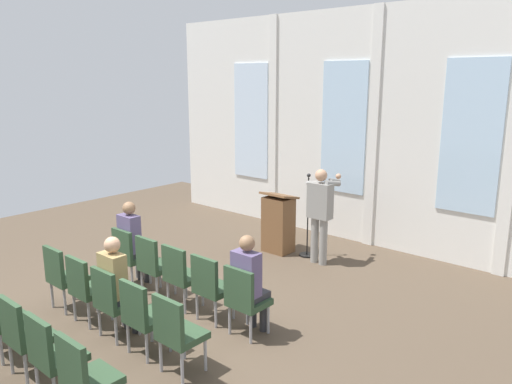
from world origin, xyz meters
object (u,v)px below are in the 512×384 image
(speaker, at_px, (320,209))
(chair_r1_c2, at_px, (112,298))
(audience_r0_c0, at_px, (132,239))
(chair_r1_c0, at_px, (63,274))
(lectern, at_px, (278,223))
(chair_r2_c3, at_px, (52,352))
(chair_r0_c1, at_px, (153,263))
(chair_r1_c1, at_px, (86,285))
(chair_r1_c3, at_px, (142,313))
(chair_r2_c1, at_px, (0,315))
(chair_r0_c3, at_px, (211,284))
(mic_stand, at_px, (307,238))
(chair_r0_c2, at_px, (180,273))
(audience_r1_c2, at_px, (117,281))
(chair_r2_c2, at_px, (24,332))
(audience_r0_c4, at_px, (249,280))
(chair_r0_c0, at_px, (129,253))
(chair_r2_c4, at_px, (84,375))
(chair_r0_c4, at_px, (245,297))

(speaker, bearing_deg, chair_r1_c2, -97.20)
(audience_r0_c0, distance_m, chair_r1_c0, 1.21)
(lectern, bearing_deg, chair_r2_c3, -78.15)
(chair_r0_c1, distance_m, chair_r1_c1, 1.11)
(chair_r1_c3, distance_m, chair_r2_c1, 1.65)
(chair_r0_c3, bearing_deg, chair_r2_c1, -118.90)
(lectern, xyz_separation_m, chair_r0_c1, (-0.18, -2.79, -0.02))
(chair_r1_c3, bearing_deg, mic_stand, 96.91)
(audience_r0_c0, xyz_separation_m, chair_r0_c2, (1.22, -0.08, -0.22))
(chair_r0_c1, relative_size, audience_r1_c2, 0.71)
(chair_r2_c3, bearing_deg, speaker, 91.38)
(audience_r1_c2, distance_m, chair_r2_c2, 1.21)
(speaker, relative_size, lectern, 1.46)
(chair_r0_c2, bearing_deg, chair_r1_c0, -137.83)
(audience_r0_c4, relative_size, chair_r1_c2, 1.42)
(lectern, height_order, audience_r0_c0, audience_r0_c0)
(audience_r0_c0, bearing_deg, chair_r0_c0, -90.00)
(speaker, relative_size, chair_r0_c0, 1.81)
(chair_r0_c1, bearing_deg, speaker, 68.35)
(chair_r2_c2, bearing_deg, chair_r1_c1, 118.90)
(mic_stand, height_order, lectern, mic_stand)
(chair_r0_c0, bearing_deg, chair_r1_c1, -61.10)
(audience_r0_c0, distance_m, chair_r2_c4, 3.37)
(lectern, height_order, chair_r0_c2, lectern)
(chair_r0_c3, xyz_separation_m, audience_r0_c4, (0.61, 0.08, 0.21))
(chair_r1_c0, bearing_deg, chair_r1_c2, 0.00)
(mic_stand, xyz_separation_m, audience_r1_c2, (-0.12, -3.97, 0.40))
(audience_r1_c2, bearing_deg, chair_r1_c0, -176.22)
(lectern, relative_size, chair_r0_c2, 1.23)
(chair_r1_c3, bearing_deg, audience_r0_c4, 62.77)
(chair_r1_c2, bearing_deg, chair_r1_c0, 180.00)
(speaker, bearing_deg, chair_r1_c3, -88.22)
(speaker, xyz_separation_m, audience_r0_c0, (-1.72, -2.70, -0.23))
(chair_r1_c1, bearing_deg, audience_r1_c2, 7.53)
(chair_r0_c0, relative_size, audience_r0_c0, 0.69)
(chair_r0_c4, xyz_separation_m, chair_r1_c2, (-1.22, -1.11, 0.00))
(audience_r1_c2, bearing_deg, chair_r1_c2, -90.00)
(mic_stand, height_order, chair_r2_c1, mic_stand)
(audience_r0_c4, xyz_separation_m, chair_r2_c1, (-1.84, -2.30, -0.21))
(chair_r1_c0, height_order, audience_r1_c2, audience_r1_c2)
(chair_r0_c0, xyz_separation_m, chair_r2_c2, (1.22, -2.22, 0.00))
(chair_r1_c2, height_order, chair_r2_c3, same)
(chair_r2_c1, bearing_deg, chair_r1_c2, 61.10)
(chair_r0_c3, xyz_separation_m, chair_r1_c2, (-0.61, -1.11, 0.00))
(audience_r1_c2, xyz_separation_m, chair_r2_c3, (0.61, -1.19, -0.20))
(chair_r0_c3, bearing_deg, chair_r2_c3, -90.00)
(mic_stand, height_order, chair_r1_c3, mic_stand)
(audience_r0_c0, distance_m, chair_r1_c3, 2.20)
(audience_r0_c0, bearing_deg, chair_r0_c1, -7.38)
(audience_r0_c0, xyz_separation_m, audience_r1_c2, (1.22, -1.11, -0.02))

